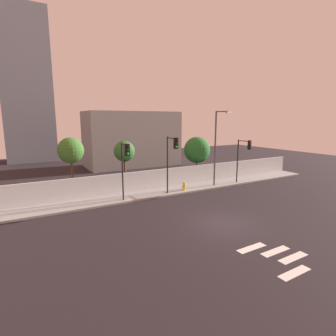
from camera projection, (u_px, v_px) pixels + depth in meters
ground_plane at (224, 223)px, 17.01m from camera, size 80.00×80.00×0.00m
sidewalk at (163, 192)px, 24.01m from camera, size 36.00×2.40×0.15m
perimeter_wall at (157, 179)px, 24.94m from camera, size 36.00×0.18×1.80m
crosswalk_marking at (278, 257)px, 12.85m from camera, size 2.91×3.03×0.01m
traffic_light_left at (125, 160)px, 20.36m from camera, size 0.35×1.35×4.65m
traffic_light_center at (172, 153)px, 22.07m from camera, size 0.35×1.85×5.00m
traffic_light_right at (244, 152)px, 26.34m from camera, size 0.45×1.56×4.43m
street_lamp_curbside at (217, 143)px, 25.39m from camera, size 0.66×1.64×7.21m
fire_hydrant at (184, 186)px, 24.35m from camera, size 0.44×0.26×0.77m
roadside_tree_leftmost at (71, 151)px, 22.08m from camera, size 2.17×2.17×5.12m
roadside_tree_midleft at (124, 152)px, 24.45m from camera, size 1.94×1.94×4.66m
roadside_tree_midright at (197, 150)px, 28.52m from camera, size 2.83×2.83×4.76m
low_building_distant at (132, 139)px, 37.99m from camera, size 13.00×6.00×7.68m
tower_on_skyline at (26, 87)px, 40.80m from camera, size 7.15×5.00×23.10m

